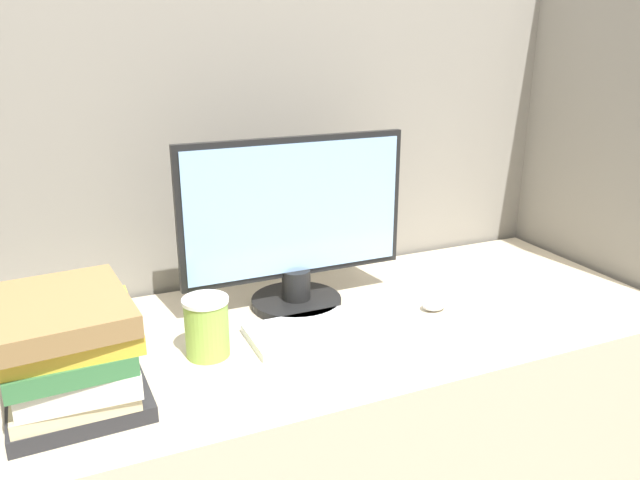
{
  "coord_description": "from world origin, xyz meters",
  "views": [
    {
      "loc": [
        -0.56,
        -0.85,
        1.36
      ],
      "look_at": [
        -0.02,
        0.36,
        0.92
      ],
      "focal_mm": 35.0,
      "sensor_mm": 36.0,
      "label": 1
    }
  ],
  "objects_px": {
    "keyboard": "(335,326)",
    "book_stack": "(70,352)",
    "monitor": "(295,230)",
    "mouse": "(434,305)",
    "coffee_cup": "(207,327)"
  },
  "relations": [
    {
      "from": "keyboard",
      "to": "book_stack",
      "type": "distance_m",
      "value": 0.56
    },
    {
      "from": "monitor",
      "to": "book_stack",
      "type": "bearing_deg",
      "value": -155.55
    },
    {
      "from": "mouse",
      "to": "coffee_cup",
      "type": "relative_size",
      "value": 0.47
    },
    {
      "from": "monitor",
      "to": "mouse",
      "type": "distance_m",
      "value": 0.38
    },
    {
      "from": "coffee_cup",
      "to": "book_stack",
      "type": "distance_m",
      "value": 0.27
    },
    {
      "from": "monitor",
      "to": "coffee_cup",
      "type": "relative_size",
      "value": 4.34
    },
    {
      "from": "monitor",
      "to": "coffee_cup",
      "type": "bearing_deg",
      "value": -148.73
    },
    {
      "from": "book_stack",
      "to": "monitor",
      "type": "bearing_deg",
      "value": 24.45
    },
    {
      "from": "keyboard",
      "to": "coffee_cup",
      "type": "distance_m",
      "value": 0.29
    },
    {
      "from": "monitor",
      "to": "coffee_cup",
      "type": "height_order",
      "value": "monitor"
    },
    {
      "from": "coffee_cup",
      "to": "book_stack",
      "type": "height_order",
      "value": "book_stack"
    },
    {
      "from": "mouse",
      "to": "keyboard",
      "type": "bearing_deg",
      "value": -179.38
    },
    {
      "from": "keyboard",
      "to": "book_stack",
      "type": "relative_size",
      "value": 1.29
    },
    {
      "from": "monitor",
      "to": "mouse",
      "type": "height_order",
      "value": "monitor"
    },
    {
      "from": "keyboard",
      "to": "book_stack",
      "type": "xyz_separation_m",
      "value": [
        -0.55,
        -0.07,
        0.09
      ]
    }
  ]
}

